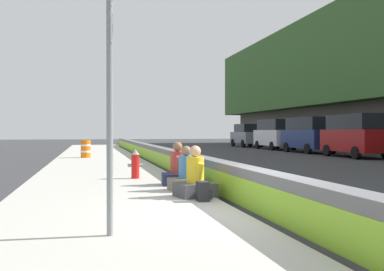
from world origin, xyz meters
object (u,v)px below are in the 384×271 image
(seated_person_rear, at_px, (178,171))
(parked_car_midline, at_px, (309,134))
(backpack, at_px, (203,192))
(seated_person_middle, at_px, (186,176))
(parked_car_far, at_px, (275,134))
(seated_person_foreground, at_px, (195,181))
(fire_hydrant, at_px, (135,164))
(construction_barrel, at_px, (86,149))
(parked_car_fourth, at_px, (356,135))
(parked_car_farther, at_px, (247,135))
(route_sign_post, at_px, (110,84))

(seated_person_rear, height_order, parked_car_midline, parked_car_midline)
(seated_person_rear, height_order, backpack, seated_person_rear)
(seated_person_middle, distance_m, parked_car_far, 28.16)
(seated_person_foreground, xyz_separation_m, parked_car_midline, (19.92, -13.16, 0.87))
(seated_person_middle, height_order, parked_car_far, parked_car_far)
(fire_hydrant, xyz_separation_m, parked_car_far, (21.92, -14.08, 0.77))
(backpack, height_order, construction_barrel, construction_barrel)
(parked_car_fourth, bearing_deg, fire_hydrant, 125.69)
(seated_person_middle, bearing_deg, backpack, 179.67)
(fire_hydrant, bearing_deg, seated_person_rear, -152.92)
(fire_hydrant, distance_m, seated_person_foreground, 4.13)
(backpack, height_order, parked_car_farther, parked_car_farther)
(parked_car_far, bearing_deg, seated_person_rear, 151.06)
(seated_person_middle, bearing_deg, seated_person_rear, -0.51)
(seated_person_rear, relative_size, parked_car_far, 0.22)
(parked_car_farther, bearing_deg, route_sign_post, 157.27)
(parked_car_farther, bearing_deg, fire_hydrant, 153.95)
(seated_person_rear, distance_m, construction_barrel, 13.24)
(parked_car_midline, height_order, parked_car_farther, parked_car_midline)
(route_sign_post, bearing_deg, parked_car_midline, -33.13)
(backpack, bearing_deg, seated_person_rear, -0.40)
(parked_car_fourth, relative_size, parked_car_far, 1.01)
(seated_person_middle, bearing_deg, parked_car_fourth, -45.13)
(seated_person_foreground, distance_m, parked_car_fourth, 19.32)
(seated_person_rear, height_order, construction_barrel, seated_person_rear)
(construction_barrel, xyz_separation_m, parked_car_fourth, (-1.07, -15.61, 0.73))
(construction_barrel, relative_size, parked_car_midline, 0.19)
(construction_barrel, distance_m, parked_car_midline, 16.34)
(route_sign_post, relative_size, fire_hydrant, 4.09)
(parked_car_fourth, bearing_deg, parked_car_farther, 0.44)
(parked_car_farther, bearing_deg, seated_person_middle, 157.56)
(backpack, bearing_deg, parked_car_far, -26.33)
(backpack, relative_size, parked_car_farther, 0.08)
(backpack, relative_size, construction_barrel, 0.42)
(route_sign_post, xyz_separation_m, parked_car_farther, (35.74, -14.97, -1.03))
(seated_person_rear, bearing_deg, parked_car_fourth, -47.70)
(fire_hydrant, bearing_deg, seated_person_foreground, -167.41)
(route_sign_post, bearing_deg, fire_hydrant, -8.32)
(fire_hydrant, bearing_deg, seated_person_middle, -162.61)
(seated_person_middle, bearing_deg, construction_barrel, 10.00)
(seated_person_middle, xyz_separation_m, seated_person_rear, (1.13, -0.01, 0.02))
(backpack, relative_size, parked_car_midline, 0.08)
(seated_person_middle, bearing_deg, seated_person_foreground, 178.44)
(parked_car_midline, xyz_separation_m, parked_car_farther, (12.56, 0.15, -0.17))
(seated_person_rear, bearing_deg, construction_barrel, 10.89)
(seated_person_middle, relative_size, construction_barrel, 1.13)
(seated_person_foreground, height_order, seated_person_middle, seated_person_foreground)
(seated_person_rear, xyz_separation_m, parked_car_fourth, (11.93, -13.11, 0.86))
(fire_hydrant, bearing_deg, parked_car_midline, -41.50)
(construction_barrel, bearing_deg, fire_hydrant, -172.04)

